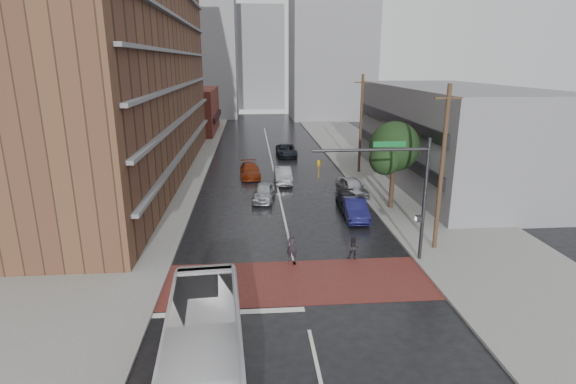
{
  "coord_description": "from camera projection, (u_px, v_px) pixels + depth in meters",
  "views": [
    {
      "loc": [
        -2.3,
        -20.82,
        11.15
      ],
      "look_at": [
        -0.14,
        5.43,
        3.5
      ],
      "focal_mm": 28.0,
      "sensor_mm": 36.0,
      "label": 1
    }
  ],
  "objects": [
    {
      "name": "ground",
      "position": [
        299.0,
        286.0,
        23.21
      ],
      "size": [
        160.0,
        160.0,
        0.0
      ],
      "primitive_type": "plane",
      "color": "black",
      "rests_on": "ground"
    },
    {
      "name": "crosswalk",
      "position": [
        298.0,
        281.0,
        23.69
      ],
      "size": [
        14.0,
        5.0,
        0.02
      ],
      "primitive_type": "cube",
      "color": "maroon",
      "rests_on": "ground"
    },
    {
      "name": "sidewalk_west",
      "position": [
        163.0,
        174.0,
        46.21
      ],
      "size": [
        9.0,
        90.0,
        0.15
      ],
      "primitive_type": "cube",
      "color": "gray",
      "rests_on": "ground"
    },
    {
      "name": "sidewalk_east",
      "position": [
        381.0,
        169.0,
        48.03
      ],
      "size": [
        9.0,
        90.0,
        0.15
      ],
      "primitive_type": "cube",
      "color": "gray",
      "rests_on": "ground"
    },
    {
      "name": "apartment_block",
      "position": [
        121.0,
        30.0,
        41.18
      ],
      "size": [
        10.0,
        44.0,
        28.0
      ],
      "primitive_type": "cube",
      "color": "brown",
      "rests_on": "ground"
    },
    {
      "name": "storefront_west",
      "position": [
        191.0,
        111.0,
        72.97
      ],
      "size": [
        8.0,
        16.0,
        7.0
      ],
      "primitive_type": "cube",
      "color": "brown",
      "rests_on": "ground"
    },
    {
      "name": "building_east",
      "position": [
        451.0,
        135.0,
        42.4
      ],
      "size": [
        11.0,
        26.0,
        9.0
      ],
      "primitive_type": "cube",
      "color": "slate",
      "rests_on": "ground"
    },
    {
      "name": "distant_tower_west",
      "position": [
        192.0,
        37.0,
        92.3
      ],
      "size": [
        18.0,
        16.0,
        32.0
      ],
      "primitive_type": "cube",
      "color": "slate",
      "rests_on": "ground"
    },
    {
      "name": "distant_tower_east",
      "position": [
        332.0,
        26.0,
        88.2
      ],
      "size": [
        16.0,
        14.0,
        36.0
      ],
      "primitive_type": "cube",
      "color": "slate",
      "rests_on": "ground"
    },
    {
      "name": "distant_tower_center",
      "position": [
        259.0,
        58.0,
        110.79
      ],
      "size": [
        12.0,
        10.0,
        24.0
      ],
      "primitive_type": "cube",
      "color": "slate",
      "rests_on": "ground"
    },
    {
      "name": "street_tree",
      "position": [
        394.0,
        150.0,
        34.08
      ],
      "size": [
        4.2,
        4.1,
        6.9
      ],
      "color": "#332319",
      "rests_on": "ground"
    },
    {
      "name": "signal_mast",
      "position": [
        400.0,
        183.0,
        24.75
      ],
      "size": [
        6.5,
        0.3,
        7.2
      ],
      "color": "#2D2D33",
      "rests_on": "ground"
    },
    {
      "name": "utility_pole_near",
      "position": [
        442.0,
        168.0,
        26.3
      ],
      "size": [
        1.6,
        0.26,
        10.0
      ],
      "color": "#473321",
      "rests_on": "ground"
    },
    {
      "name": "utility_pole_far",
      "position": [
        361.0,
        124.0,
        45.44
      ],
      "size": [
        1.6,
        0.26,
        10.0
      ],
      "color": "#473321",
      "rests_on": "ground"
    },
    {
      "name": "transit_bus",
      "position": [
        203.0,
        371.0,
        14.47
      ],
      "size": [
        3.34,
        11.26,
        3.09
      ],
      "primitive_type": "imported",
      "rotation": [
        0.0,
        0.0,
        0.07
      ],
      "color": "silver",
      "rests_on": "ground"
    },
    {
      "name": "pedestrian_a",
      "position": [
        292.0,
        247.0,
        25.83
      ],
      "size": [
        0.74,
        0.6,
        1.77
      ],
      "primitive_type": "imported",
      "rotation": [
        0.0,
        0.0,
        -0.3
      ],
      "color": "black",
      "rests_on": "ground"
    },
    {
      "name": "pedestrian_b",
      "position": [
        354.0,
        248.0,
        26.16
      ],
      "size": [
        0.87,
        0.78,
        1.46
      ],
      "primitive_type": "imported",
      "rotation": [
        0.0,
        0.0,
        -0.39
      ],
      "color": "black",
      "rests_on": "ground"
    },
    {
      "name": "car_travel_a",
      "position": [
        264.0,
        192.0,
        37.4
      ],
      "size": [
        2.22,
        4.35,
        1.42
      ],
      "primitive_type": "imported",
      "rotation": [
        0.0,
        0.0,
        -0.13
      ],
      "color": "#AAABB2",
      "rests_on": "ground"
    },
    {
      "name": "car_travel_b",
      "position": [
        283.0,
        175.0,
        42.77
      ],
      "size": [
        1.59,
        4.49,
        1.48
      ],
      "primitive_type": "imported",
      "rotation": [
        0.0,
        0.0,
        0.01
      ],
      "color": "#A5A7AC",
      "rests_on": "ground"
    },
    {
      "name": "car_travel_c",
      "position": [
        250.0,
        170.0,
        44.98
      ],
      "size": [
        2.23,
        4.84,
        1.37
      ],
      "primitive_type": "imported",
      "rotation": [
        0.0,
        0.0,
        0.07
      ],
      "color": "maroon",
      "rests_on": "ground"
    },
    {
      "name": "suv_travel",
      "position": [
        286.0,
        150.0,
        54.94
      ],
      "size": [
        2.42,
        5.18,
        1.43
      ],
      "primitive_type": "imported",
      "rotation": [
        0.0,
        0.0,
        0.01
      ],
      "color": "black",
      "rests_on": "ground"
    },
    {
      "name": "car_parked_near",
      "position": [
        355.0,
        209.0,
        32.99
      ],
      "size": [
        1.84,
        4.55,
        1.47
      ],
      "primitive_type": "imported",
      "rotation": [
        0.0,
        0.0,
        -0.06
      ],
      "color": "#131345",
      "rests_on": "ground"
    },
    {
      "name": "car_parked_mid",
      "position": [
        349.0,
        203.0,
        34.98
      ],
      "size": [
        1.72,
        4.13,
        1.19
      ],
      "primitive_type": "imported",
      "rotation": [
        0.0,
        0.0,
        -0.01
      ],
      "color": "black",
      "rests_on": "ground"
    },
    {
      "name": "car_parked_far",
      "position": [
        352.0,
        187.0,
        38.81
      ],
      "size": [
        2.46,
        4.71,
        1.53
      ],
      "primitive_type": "imported",
      "rotation": [
        0.0,
        0.0,
        0.15
      ],
      "color": "#AEAFB6",
      "rests_on": "ground"
    }
  ]
}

